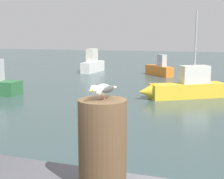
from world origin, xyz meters
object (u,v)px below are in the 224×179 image
at_px(mooring_post, 103,144).
at_px(boat_yellow, 183,87).
at_px(boat_white, 94,64).
at_px(boat_orange, 158,69).
at_px(seagull, 102,89).

distance_m(mooring_post, boat_yellow, 13.05).
relative_size(boat_white, boat_yellow, 0.90).
bearing_deg(boat_orange, boat_yellow, -70.96).
distance_m(boat_white, boat_orange, 5.43).
xyz_separation_m(boat_white, boat_yellow, (8.37, -9.17, -0.11)).
relative_size(mooring_post, boat_white, 0.22).
distance_m(seagull, boat_orange, 22.00).
xyz_separation_m(mooring_post, boat_white, (-9.34, 22.11, -1.32)).
xyz_separation_m(mooring_post, seagull, (-0.00, -0.01, 0.49)).
xyz_separation_m(seagull, boat_orange, (-3.93, 21.55, -1.98)).
bearing_deg(boat_yellow, mooring_post, -85.75).
height_order(seagull, boat_yellow, boat_yellow).
bearing_deg(seagull, mooring_post, 80.04).
bearing_deg(boat_white, boat_orange, -5.95).
bearing_deg(boat_yellow, boat_orange, 109.04).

